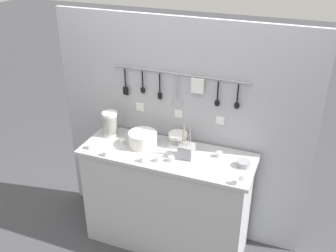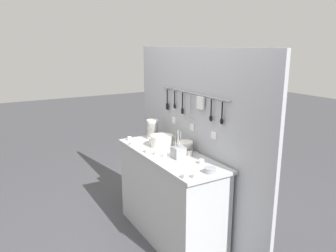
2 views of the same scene
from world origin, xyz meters
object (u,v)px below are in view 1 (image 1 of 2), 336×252
object	(u,v)px
bowl_stack_nested_right	(110,124)
cup_front_left	(158,159)
cup_front_right	(236,181)
cup_by_caddy	(171,159)
cup_back_right	(90,146)
bowl_stack_back_corner	(178,139)
cup_mid_row	(106,153)
cup_beside_plates	(143,159)
plate_stack	(143,139)
cup_edge_near	(191,147)
cutlery_caddy	(186,151)
cup_edge_far	(243,177)
steel_mixing_bowl	(244,164)
cup_back_left	(219,154)
cup_centre	(122,141)

from	to	relation	value
bowl_stack_nested_right	cup_front_left	size ratio (longest dim) A/B	4.71
cup_front_right	cup_by_caddy	distance (m)	0.55
bowl_stack_nested_right	cup_back_right	xyz separation A→B (m)	(-0.05, -0.27, -0.09)
bowl_stack_back_corner	cup_mid_row	distance (m)	0.61
cup_beside_plates	cup_front_right	size ratio (longest dim) A/B	1.00
plate_stack	cup_edge_near	size ratio (longest dim) A/B	5.17
cutlery_caddy	cup_front_right	distance (m)	0.50
cutlery_caddy	cup_beside_plates	distance (m)	0.35
bowl_stack_back_corner	cup_edge_far	world-z (taller)	bowl_stack_back_corner
cutlery_caddy	cup_edge_near	distance (m)	0.14
cup_by_caddy	steel_mixing_bowl	bearing A→B (deg)	14.02
cup_mid_row	cup_edge_far	bearing A→B (deg)	3.84
plate_stack	cup_mid_row	size ratio (longest dim) A/B	5.17
cup_back_left	cup_front_right	bearing A→B (deg)	-57.03
cup_beside_plates	cup_mid_row	size ratio (longest dim) A/B	1.00
cup_back_left	cup_back_right	bearing A→B (deg)	-165.56
cup_mid_row	cup_back_left	bearing A→B (deg)	20.41
bowl_stack_back_corner	steel_mixing_bowl	bearing A→B (deg)	-12.36
plate_stack	cup_front_left	bearing A→B (deg)	-40.52
steel_mixing_bowl	bowl_stack_nested_right	bearing A→B (deg)	176.52
cup_front_right	cup_centre	xyz separation A→B (m)	(-1.02, 0.22, 0.00)
cup_front_left	cup_edge_far	size ratio (longest dim) A/B	1.00
cup_front_left	cup_back_right	bearing A→B (deg)	-177.74
cup_edge_near	cup_front_left	bearing A→B (deg)	-123.94
bowl_stack_nested_right	cup_back_left	bearing A→B (deg)	-0.40
cup_front_left	cup_edge_far	distance (m)	0.67
cup_mid_row	cup_back_right	world-z (taller)	same
plate_stack	cup_beside_plates	world-z (taller)	plate_stack
cup_front_right	cup_centre	distance (m)	1.04
cup_back_left	cup_by_caddy	xyz separation A→B (m)	(-0.33, -0.20, 0.00)
cup_centre	cup_by_caddy	distance (m)	0.50
cup_mid_row	bowl_stack_nested_right	bearing A→B (deg)	112.04
cup_back_right	cup_centre	world-z (taller)	same
cutlery_caddy	cup_by_caddy	world-z (taller)	cutlery_caddy
steel_mixing_bowl	cup_centre	world-z (taller)	steel_mixing_bowl
cup_beside_plates	cup_mid_row	distance (m)	0.31
cup_beside_plates	cup_back_left	size ratio (longest dim) A/B	1.00
cup_back_right	cup_beside_plates	bearing A→B (deg)	-2.59
cup_mid_row	cup_front_left	size ratio (longest dim) A/B	1.00
bowl_stack_nested_right	cup_by_caddy	size ratio (longest dim) A/B	4.71
bowl_stack_nested_right	cup_mid_row	xyz separation A→B (m)	(0.13, -0.32, -0.09)
cutlery_caddy	steel_mixing_bowl	bearing A→B (deg)	4.08
cup_back_right	cup_centre	size ratio (longest dim) A/B	1.00
bowl_stack_back_corner	cup_mid_row	xyz separation A→B (m)	(-0.47, -0.38, -0.03)
bowl_stack_nested_right	cup_back_left	distance (m)	0.98
plate_stack	cup_back_left	xyz separation A→B (m)	(0.64, 0.06, -0.04)
bowl_stack_back_corner	steel_mixing_bowl	size ratio (longest dim) A/B	1.53
cup_back_right	steel_mixing_bowl	bearing A→B (deg)	9.11
cup_mid_row	cup_edge_far	distance (m)	1.09
cup_mid_row	cup_back_left	xyz separation A→B (m)	(0.85, 0.32, 0.00)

